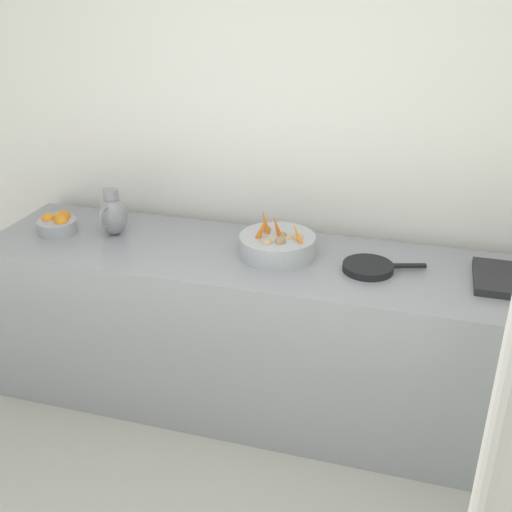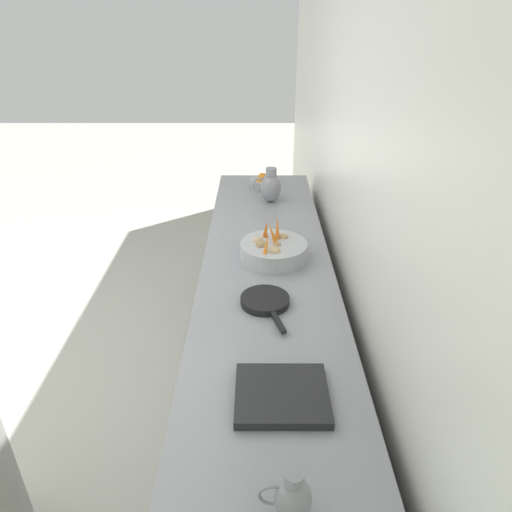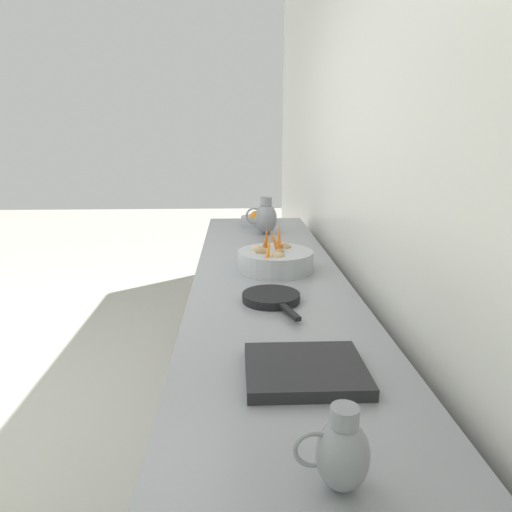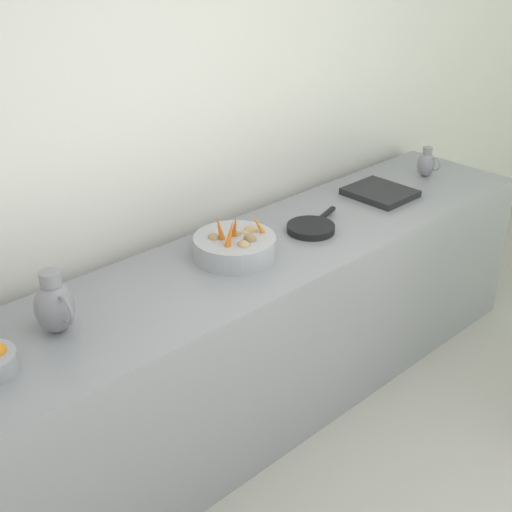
{
  "view_description": "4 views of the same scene",
  "coord_description": "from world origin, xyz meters",
  "px_view_note": "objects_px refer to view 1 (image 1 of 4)",
  "views": [
    {
      "loc": [
        1.18,
        0.59,
        2.2
      ],
      "look_at": [
        -1.34,
        -0.15,
        0.96
      ],
      "focal_mm": 43.26,
      "sensor_mm": 36.0,
      "label": 1
    },
    {
      "loc": [
        -1.42,
        2.26,
        2.16
      ],
      "look_at": [
        -1.41,
        0.14,
        1.03
      ],
      "focal_mm": 32.75,
      "sensor_mm": 36.0,
      "label": 2
    },
    {
      "loc": [
        -1.32,
        2.22,
        1.57
      ],
      "look_at": [
        -1.4,
        0.28,
        1.07
      ],
      "focal_mm": 33.45,
      "sensor_mm": 36.0,
      "label": 3
    },
    {
      "loc": [
        0.61,
        -1.97,
        2.35
      ],
      "look_at": [
        -1.35,
        -0.11,
        0.97
      ],
      "focal_mm": 48.73,
      "sensor_mm": 36.0,
      "label": 4
    }
  ],
  "objects_px": {
    "vegetable_colander": "(277,245)",
    "metal_pitcher_tall": "(113,214)",
    "skillet_on_counter": "(369,267)",
    "orange_bowl": "(58,224)"
  },
  "relations": [
    {
      "from": "vegetable_colander",
      "to": "orange_bowl",
      "type": "distance_m",
      "value": 1.21
    },
    {
      "from": "orange_bowl",
      "to": "metal_pitcher_tall",
      "type": "xyz_separation_m",
      "value": [
        -0.05,
        0.3,
        0.07
      ]
    },
    {
      "from": "metal_pitcher_tall",
      "to": "skillet_on_counter",
      "type": "distance_m",
      "value": 1.37
    },
    {
      "from": "vegetable_colander",
      "to": "metal_pitcher_tall",
      "type": "distance_m",
      "value": 0.9
    },
    {
      "from": "vegetable_colander",
      "to": "skillet_on_counter",
      "type": "height_order",
      "value": "vegetable_colander"
    },
    {
      "from": "vegetable_colander",
      "to": "orange_bowl",
      "type": "bearing_deg",
      "value": -87.77
    },
    {
      "from": "orange_bowl",
      "to": "metal_pitcher_tall",
      "type": "relative_size",
      "value": 0.81
    },
    {
      "from": "orange_bowl",
      "to": "vegetable_colander",
      "type": "bearing_deg",
      "value": 92.23
    },
    {
      "from": "vegetable_colander",
      "to": "metal_pitcher_tall",
      "type": "bearing_deg",
      "value": -90.4
    },
    {
      "from": "vegetable_colander",
      "to": "skillet_on_counter",
      "type": "distance_m",
      "value": 0.46
    }
  ]
}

